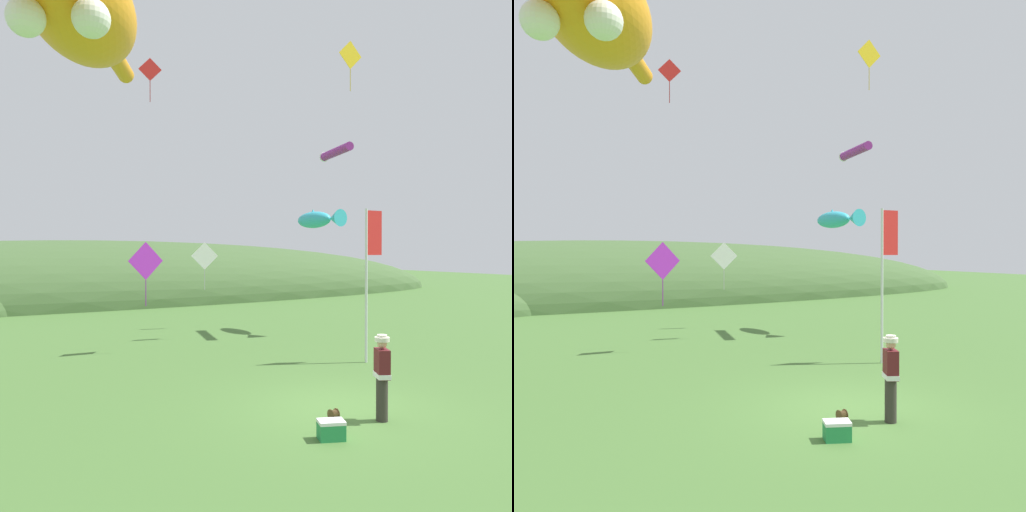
# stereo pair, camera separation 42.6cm
# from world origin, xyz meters

# --- Properties ---
(ground_plane) EXTENTS (120.00, 120.00, 0.00)m
(ground_plane) POSITION_xyz_m (0.00, 0.00, 0.00)
(ground_plane) COLOR #477033
(distant_hill_ridge) EXTENTS (61.83, 14.56, 8.45)m
(distant_hill_ridge) POSITION_xyz_m (-0.91, 26.90, 0.00)
(distant_hill_ridge) COLOR #426033
(distant_hill_ridge) RESTS_ON ground
(festival_attendant) EXTENTS (0.42, 0.49, 1.77)m
(festival_attendant) POSITION_xyz_m (0.23, -0.99, 0.95)
(festival_attendant) COLOR #332D28
(festival_attendant) RESTS_ON ground
(kite_spool) EXTENTS (0.16, 0.22, 0.22)m
(kite_spool) POSITION_xyz_m (-0.60, -0.45, 0.11)
(kite_spool) COLOR olive
(kite_spool) RESTS_ON ground
(picnic_cooler) EXTENTS (0.57, 0.48, 0.36)m
(picnic_cooler) POSITION_xyz_m (-1.31, -1.30, 0.18)
(picnic_cooler) COLOR #268C4C
(picnic_cooler) RESTS_ON ground
(festival_banner_pole) EXTENTS (0.66, 0.08, 4.81)m
(festival_banner_pole) POSITION_xyz_m (3.70, 3.31, 3.15)
(festival_banner_pole) COLOR silver
(festival_banner_pole) RESTS_ON ground
(kite_fish_windsock) EXTENTS (0.99, 2.78, 0.84)m
(kite_fish_windsock) POSITION_xyz_m (5.87, 9.07, 4.87)
(kite_fish_windsock) COLOR #33B2CC
(kite_tube_streamer) EXTENTS (0.89, 2.51, 0.44)m
(kite_tube_streamer) POSITION_xyz_m (6.22, 8.32, 7.70)
(kite_tube_streamer) COLOR #8C268C
(kite_diamond_gold) EXTENTS (1.15, 0.03, 2.05)m
(kite_diamond_gold) POSITION_xyz_m (6.25, 7.41, 11.49)
(kite_diamond_gold) COLOR yellow
(kite_diamond_violet) EXTENTS (1.28, 0.27, 2.21)m
(kite_diamond_violet) POSITION_xyz_m (-2.08, 8.06, 3.13)
(kite_diamond_violet) COLOR purple
(kite_diamond_red) EXTENTS (0.94, 0.32, 1.88)m
(kite_diamond_red) POSITION_xyz_m (-0.66, 12.26, 11.24)
(kite_diamond_red) COLOR red
(kite_diamond_white) EXTENTS (1.22, 0.23, 2.13)m
(kite_diamond_white) POSITION_xyz_m (1.78, 12.11, 3.24)
(kite_diamond_white) COLOR white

